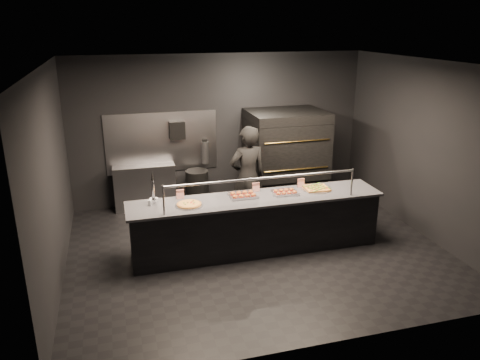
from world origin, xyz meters
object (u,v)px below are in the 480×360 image
Objects in this scene: slider_tray_a at (243,195)px; square_pizza at (316,188)px; prep_shelf at (145,187)px; towel_dispenser at (177,130)px; beer_tap at (153,194)px; round_pizza at (189,204)px; fire_extinguisher at (205,152)px; service_counter at (256,224)px; pizza_oven at (285,157)px; slider_tray_b at (285,192)px; worker at (248,177)px; trash_bin at (197,189)px.

square_pizza is (1.27, -0.00, -0.01)m from slider_tray_a.
towel_dispenser is (0.70, 0.07, 1.10)m from prep_shelf.
beer_tap is at bearing -107.72° from towel_dispenser.
beer_tap is 1.17× the size of round_pizza.
service_counter is at bearing -81.70° from fire_extinguisher.
pizza_oven is at bearing 57.73° from service_counter.
towel_dispenser is at bearing 110.63° from service_counter.
slider_tray_a is (0.15, -2.30, -0.11)m from fire_extinguisher.
slider_tray_b is at bearing -59.17° from towel_dispenser.
service_counter is at bearing -55.41° from prep_shelf.
round_pizza is (0.51, -2.37, 0.49)m from prep_shelf.
beer_tap is 0.27× the size of worker.
service_counter is 0.69m from slider_tray_b.
worker reaches higher than service_counter.
beer_tap is 1.09× the size of slider_tray_b.
fire_extinguisher is 0.76m from trash_bin.
pizza_oven is at bearing -7.59° from trash_bin.
pizza_oven reaches higher than beer_tap.
square_pizza is at bearing 3.72° from round_pizza.
square_pizza is at bearing -39.76° from prep_shelf.
prep_shelf is 3.14m from slider_tray_b.
slider_tray_b is at bearing -70.16° from fire_extinguisher.
slider_tray_a reaches higher than slider_tray_b.
slider_tray_b reaches higher than prep_shelf.
worker reaches higher than towel_dispenser.
service_counter is 5.39× the size of trash_bin.
slider_tray_a is 0.88× the size of square_pizza.
fire_extinguisher is at bearing 60.41° from beer_tap.
slider_tray_b is 1.00m from worker.
trash_bin is (1.02, -0.18, -0.07)m from prep_shelf.
round_pizza is at bearing -25.79° from beer_tap.
pizza_oven reaches higher than fire_extinguisher.
service_counter is 1.18m from square_pizza.
prep_shelf is at bearing 122.25° from slider_tray_a.
beer_tap is 2.30m from trash_bin.
slider_tray_a is at bearing 153.58° from service_counter.
prep_shelf is at bearing 171.46° from pizza_oven.
pizza_oven is 3.80× the size of beer_tap.
worker reaches higher than prep_shelf.
fire_extinguisher is at bearing -78.54° from worker.
service_counter is 2.19× the size of worker.
worker is (-1.07, -0.93, -0.03)m from pizza_oven.
pizza_oven is at bearing 40.33° from round_pizza.
beer_tap reaches higher than trash_bin.
slider_tray_b is (2.10, -2.28, 0.49)m from prep_shelf.
round_pizza is 0.94× the size of slider_tray_b.
service_counter is at bearing -122.27° from pizza_oven.
round_pizza is at bearing -176.72° from slider_tray_b.
trash_bin is (1.02, 1.94, -0.68)m from beer_tap.
towel_dispenser is 0.81× the size of round_pizza.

